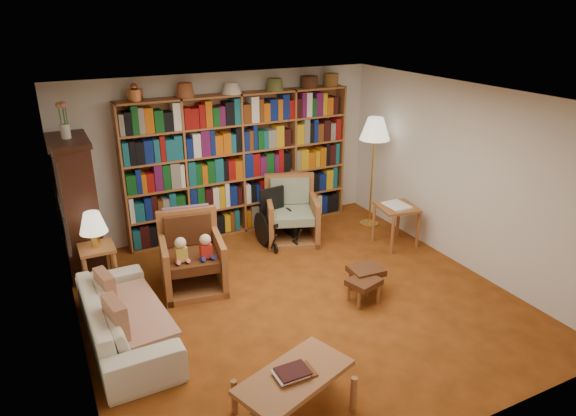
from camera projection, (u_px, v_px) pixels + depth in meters
floor at (298, 299)px, 6.40m from camera, size 5.00×5.00×0.00m
ceiling at (300, 97)px, 5.48m from camera, size 5.00×5.00×0.00m
wall_back at (225, 154)px, 8.02m from camera, size 5.00×0.00×5.00m
wall_front at (452, 315)px, 3.86m from camera, size 5.00×0.00×5.00m
wall_left at (67, 249)px, 4.90m from camera, size 0.00×5.00×5.00m
wall_right at (461, 176)px, 6.98m from camera, size 0.00×5.00×5.00m
bookshelf at (241, 160)px, 7.99m from camera, size 3.60×0.30×2.42m
curio_cabinet at (77, 205)px, 6.78m from camera, size 0.50×0.95×2.40m
framed_pictures at (61, 202)px, 5.02m from camera, size 0.03×0.52×0.97m
sofa at (126, 318)px, 5.52m from camera, size 1.98×0.81×0.57m
sofa_throw at (130, 315)px, 5.54m from camera, size 0.81×1.36×0.04m
cushion_left at (106, 292)px, 5.70m from camera, size 0.19×0.39×0.38m
cushion_right at (117, 325)px, 5.12m from camera, size 0.20×0.43×0.41m
side_table_lamp at (98, 258)px, 6.42m from camera, size 0.42×0.42×0.63m
table_lamp at (93, 224)px, 6.24m from camera, size 0.34×0.34×0.46m
armchair_leather at (190, 257)px, 6.61m from camera, size 0.90×0.93×0.99m
armchair_sage at (289, 216)px, 7.98m from camera, size 1.05×1.05×0.97m
wheelchair at (275, 219)px, 7.80m from camera, size 0.49×0.68×0.85m
floor_lamp at (375, 133)px, 8.01m from camera, size 0.48×0.48×1.80m
side_table_papers at (397, 212)px, 7.69m from camera, size 0.63×0.63×0.66m
footstool_a at (364, 284)px, 6.25m from camera, size 0.45×0.41×0.32m
footstool_b at (366, 272)px, 6.47m from camera, size 0.42×0.36×0.34m
coffee_table at (294, 379)px, 4.52m from camera, size 1.18×0.86×0.45m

